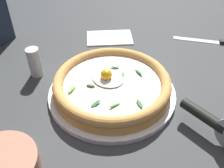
{
  "coord_description": "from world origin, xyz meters",
  "views": [
    {
      "loc": [
        -0.3,
        0.39,
        0.41
      ],
      "look_at": [
        -0.04,
        0.02,
        0.03
      ],
      "focal_mm": 41.38,
      "sensor_mm": 36.0,
      "label": 1
    }
  ],
  "objects_px": {
    "pizza": "(112,84)",
    "pizza_cutter": "(211,122)",
    "folded_napkin": "(110,37)",
    "side_bowl": "(2,167)",
    "table_knife": "(223,42)",
    "pepper_shaker": "(35,62)"
  },
  "relations": [
    {
      "from": "table_knife",
      "to": "side_bowl",
      "type": "bearing_deg",
      "value": 74.31
    },
    {
      "from": "pizza",
      "to": "pepper_shaker",
      "type": "relative_size",
      "value": 3.49
    },
    {
      "from": "pizza",
      "to": "pepper_shaker",
      "type": "xyz_separation_m",
      "value": [
        0.2,
        0.05,
        0.01
      ]
    },
    {
      "from": "pizza",
      "to": "side_bowl",
      "type": "bearing_deg",
      "value": 82.24
    },
    {
      "from": "side_bowl",
      "to": "pepper_shaker",
      "type": "distance_m",
      "value": 0.28
    },
    {
      "from": "side_bowl",
      "to": "pizza_cutter",
      "type": "xyz_separation_m",
      "value": [
        -0.26,
        -0.28,
        0.02
      ]
    },
    {
      "from": "pizza",
      "to": "side_bowl",
      "type": "xyz_separation_m",
      "value": [
        0.04,
        0.28,
        -0.01
      ]
    },
    {
      "from": "pizza",
      "to": "table_knife",
      "type": "distance_m",
      "value": 0.41
    },
    {
      "from": "pepper_shaker",
      "to": "pizza",
      "type": "bearing_deg",
      "value": -167.17
    },
    {
      "from": "side_bowl",
      "to": "pizza_cutter",
      "type": "relative_size",
      "value": 0.83
    },
    {
      "from": "pepper_shaker",
      "to": "side_bowl",
      "type": "bearing_deg",
      "value": 125.66
    },
    {
      "from": "pizza_cutter",
      "to": "folded_napkin",
      "type": "relative_size",
      "value": 1.08
    },
    {
      "from": "table_knife",
      "to": "pizza_cutter",
      "type": "bearing_deg",
      "value": 101.48
    },
    {
      "from": "pizza_cutter",
      "to": "pizza",
      "type": "bearing_deg",
      "value": 1.61
    },
    {
      "from": "pizza",
      "to": "pizza_cutter",
      "type": "height_order",
      "value": "pizza_cutter"
    },
    {
      "from": "pizza",
      "to": "folded_napkin",
      "type": "distance_m",
      "value": 0.26
    },
    {
      "from": "pizza_cutter",
      "to": "folded_napkin",
      "type": "distance_m",
      "value": 0.43
    },
    {
      "from": "pizza_cutter",
      "to": "table_knife",
      "type": "distance_m",
      "value": 0.39
    },
    {
      "from": "table_knife",
      "to": "folded_napkin",
      "type": "height_order",
      "value": "table_knife"
    },
    {
      "from": "pizza_cutter",
      "to": "table_knife",
      "type": "bearing_deg",
      "value": -78.52
    },
    {
      "from": "pepper_shaker",
      "to": "table_knife",
      "type": "bearing_deg",
      "value": -129.19
    },
    {
      "from": "table_knife",
      "to": "folded_napkin",
      "type": "xyz_separation_m",
      "value": [
        0.3,
        0.17,
        0.0
      ]
    }
  ]
}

